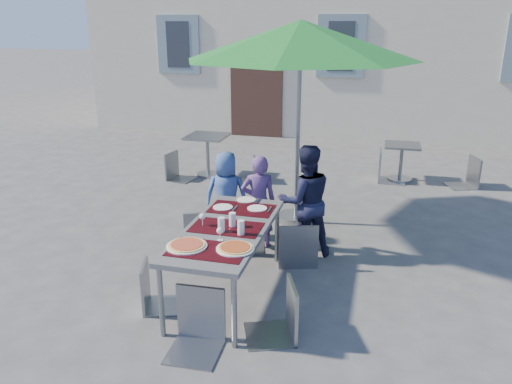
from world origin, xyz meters
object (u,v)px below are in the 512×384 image
(bg_chair_r_0, at_px, (250,155))
(bg_chair_l_1, at_px, (388,147))
(chair_0, at_px, (202,205))
(cafe_table_0, at_px, (208,148))
(bg_chair_l_0, at_px, (176,150))
(child_1, at_px, (259,202))
(chair_2, at_px, (298,217))
(child_2, at_px, (305,201))
(cafe_table_1, at_px, (401,157))
(patio_umbrella, at_px, (301,41))
(chair_1, at_px, (246,206))
(chair_5, at_px, (196,286))
(dining_table, at_px, (226,232))
(chair_4, at_px, (281,279))
(chair_3, at_px, (153,260))
(child_0, at_px, (226,195))
(bg_chair_r_1, at_px, (471,154))
(pizza_near_right, at_px, (235,248))
(pizza_near_left, at_px, (187,245))

(bg_chair_r_0, xyz_separation_m, bg_chair_l_1, (2.35, 0.63, 0.14))
(chair_0, bearing_deg, cafe_table_0, 108.57)
(bg_chair_l_0, bearing_deg, bg_chair_l_1, 13.05)
(child_1, relative_size, chair_2, 1.17)
(child_2, bearing_deg, bg_chair_l_1, -130.08)
(cafe_table_1, bearing_deg, patio_umbrella, -120.77)
(child_1, relative_size, chair_1, 1.18)
(chair_2, height_order, cafe_table_1, chair_2)
(bg_chair_l_0, xyz_separation_m, cafe_table_1, (3.93, 0.98, -0.13))
(chair_5, xyz_separation_m, cafe_table_0, (-1.68, 4.94, -0.06))
(child_2, height_order, chair_2, child_2)
(dining_table, distance_m, cafe_table_1, 4.97)
(bg_chair_r_0, bearing_deg, chair_4, -71.42)
(chair_5, distance_m, bg_chair_r_0, 4.86)
(chair_1, height_order, chair_3, chair_1)
(chair_0, xyz_separation_m, bg_chair_l_0, (-1.51, 2.72, -0.06))
(chair_3, xyz_separation_m, bg_chair_r_0, (-0.19, 4.29, -0.03))
(child_0, distance_m, chair_1, 0.53)
(child_0, xyz_separation_m, chair_5, (0.48, -2.34, 0.01))
(chair_2, relative_size, bg_chair_l_0, 1.08)
(patio_umbrella, bearing_deg, chair_0, -127.77)
(chair_0, distance_m, bg_chair_r_1, 5.05)
(pizza_near_right, xyz_separation_m, bg_chair_r_0, (-1.04, 4.34, -0.28))
(pizza_near_left, xyz_separation_m, chair_5, (0.23, -0.39, -0.18))
(chair_0, bearing_deg, child_0, 72.55)
(cafe_table_0, bearing_deg, chair_0, -71.43)
(bg_chair_l_1, bearing_deg, chair_0, -121.22)
(chair_3, bearing_deg, dining_table, 35.01)
(chair_0, bearing_deg, dining_table, -56.29)
(pizza_near_right, bearing_deg, bg_chair_r_0, 103.48)
(dining_table, relative_size, chair_5, 1.84)
(patio_umbrella, relative_size, bg_chair_r_1, 3.09)
(patio_umbrella, bearing_deg, chair_5, -95.89)
(chair_1, relative_size, bg_chair_l_0, 1.08)
(cafe_table_0, xyz_separation_m, bg_chair_l_1, (3.20, 0.48, 0.10))
(dining_table, bearing_deg, child_2, 61.87)
(bg_chair_r_0, bearing_deg, chair_3, -87.48)
(pizza_near_left, height_order, chair_5, chair_5)
(chair_4, height_order, cafe_table_1, chair_4)
(cafe_table_1, xyz_separation_m, bg_chair_r_1, (1.12, -0.11, 0.17))
(chair_5, bearing_deg, chair_1, 93.28)
(bg_chair_l_1, distance_m, bg_chair_r_1, 1.38)
(pizza_near_left, height_order, chair_1, chair_1)
(dining_table, distance_m, chair_3, 0.77)
(chair_0, bearing_deg, child_2, 10.82)
(chair_1, distance_m, bg_chair_r_1, 4.60)
(chair_5, height_order, bg_chair_l_1, bg_chair_l_1)
(chair_5, height_order, bg_chair_r_1, chair_5)
(dining_table, relative_size, cafe_table_1, 2.80)
(dining_table, height_order, cafe_table_1, dining_table)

